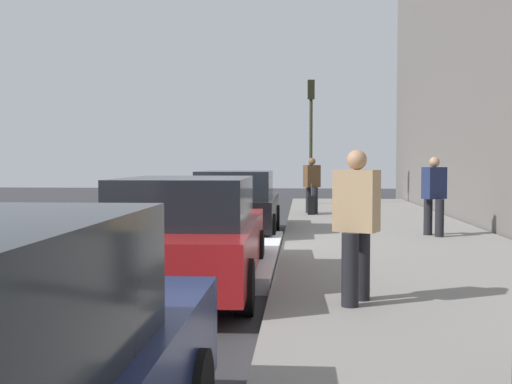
{
  "coord_description": "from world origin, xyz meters",
  "views": [
    {
      "loc": [
        -12.84,
        -1.39,
        1.72
      ],
      "look_at": [
        2.31,
        -0.27,
        0.99
      ],
      "focal_mm": 43.9,
      "sensor_mm": 36.0,
      "label": 1
    }
  ],
  "objects_px": {
    "parked_car_black": "(236,204)",
    "pedestrian_navy_coat": "(434,194)",
    "parked_car_red": "(189,233)",
    "pedestrian_brown_coat": "(312,184)",
    "traffic_light_pole": "(311,121)",
    "rolling_suitcase": "(311,205)",
    "pedestrian_tan_coat": "(356,222)"
  },
  "relations": [
    {
      "from": "parked_car_black",
      "to": "pedestrian_navy_coat",
      "type": "relative_size",
      "value": 2.5
    },
    {
      "from": "parked_car_red",
      "to": "parked_car_black",
      "type": "distance_m",
      "value": 5.99
    },
    {
      "from": "pedestrian_brown_coat",
      "to": "traffic_light_pole",
      "type": "distance_m",
      "value": 4.91
    },
    {
      "from": "pedestrian_navy_coat",
      "to": "rolling_suitcase",
      "type": "xyz_separation_m",
      "value": [
        5.25,
        2.51,
        -0.61
      ]
    },
    {
      "from": "parked_car_red",
      "to": "parked_car_black",
      "type": "bearing_deg",
      "value": -0.12
    },
    {
      "from": "parked_car_red",
      "to": "pedestrian_navy_coat",
      "type": "distance_m",
      "value": 6.74
    },
    {
      "from": "pedestrian_tan_coat",
      "to": "rolling_suitcase",
      "type": "distance_m",
      "value": 11.79
    },
    {
      "from": "parked_car_black",
      "to": "rolling_suitcase",
      "type": "height_order",
      "value": "parked_car_black"
    },
    {
      "from": "parked_car_red",
      "to": "parked_car_black",
      "type": "height_order",
      "value": "same"
    },
    {
      "from": "pedestrian_brown_coat",
      "to": "rolling_suitcase",
      "type": "bearing_deg",
      "value": 177.84
    },
    {
      "from": "parked_car_red",
      "to": "pedestrian_brown_coat",
      "type": "relative_size",
      "value": 2.81
    },
    {
      "from": "pedestrian_navy_coat",
      "to": "parked_car_black",
      "type": "bearing_deg",
      "value": 79.38
    },
    {
      "from": "rolling_suitcase",
      "to": "pedestrian_brown_coat",
      "type": "bearing_deg",
      "value": -2.16
    },
    {
      "from": "parked_car_red",
      "to": "rolling_suitcase",
      "type": "bearing_deg",
      "value": -9.78
    },
    {
      "from": "parked_car_black",
      "to": "pedestrian_navy_coat",
      "type": "height_order",
      "value": "pedestrian_navy_coat"
    },
    {
      "from": "pedestrian_navy_coat",
      "to": "pedestrian_brown_coat",
      "type": "relative_size",
      "value": 0.99
    },
    {
      "from": "pedestrian_tan_coat",
      "to": "pedestrian_navy_coat",
      "type": "bearing_deg",
      "value": -18.56
    },
    {
      "from": "parked_car_black",
      "to": "pedestrian_navy_coat",
      "type": "distance_m",
      "value": 4.38
    },
    {
      "from": "pedestrian_navy_coat",
      "to": "pedestrian_brown_coat",
      "type": "xyz_separation_m",
      "value": [
        5.66,
        2.49,
        0.01
      ]
    },
    {
      "from": "parked_car_black",
      "to": "pedestrian_tan_coat",
      "type": "height_order",
      "value": "pedestrian_tan_coat"
    },
    {
      "from": "pedestrian_navy_coat",
      "to": "pedestrian_tan_coat",
      "type": "bearing_deg",
      "value": 161.44
    },
    {
      "from": "pedestrian_brown_coat",
      "to": "traffic_light_pole",
      "type": "xyz_separation_m",
      "value": [
        4.39,
        -0.03,
        2.2
      ]
    },
    {
      "from": "traffic_light_pole",
      "to": "rolling_suitcase",
      "type": "distance_m",
      "value": 5.56
    },
    {
      "from": "parked_car_black",
      "to": "pedestrian_brown_coat",
      "type": "xyz_separation_m",
      "value": [
        4.85,
        -1.8,
        0.3
      ]
    },
    {
      "from": "parked_car_red",
      "to": "traffic_light_pole",
      "type": "xyz_separation_m",
      "value": [
        15.23,
        -1.84,
        2.49
      ]
    },
    {
      "from": "pedestrian_navy_coat",
      "to": "rolling_suitcase",
      "type": "distance_m",
      "value": 5.85
    },
    {
      "from": "parked_car_red",
      "to": "pedestrian_brown_coat",
      "type": "distance_m",
      "value": 10.99
    },
    {
      "from": "pedestrian_tan_coat",
      "to": "traffic_light_pole",
      "type": "distance_m",
      "value": 16.71
    },
    {
      "from": "pedestrian_brown_coat",
      "to": "rolling_suitcase",
      "type": "distance_m",
      "value": 0.74
    },
    {
      "from": "pedestrian_navy_coat",
      "to": "parked_car_red",
      "type": "bearing_deg",
      "value": 140.26
    },
    {
      "from": "pedestrian_tan_coat",
      "to": "pedestrian_brown_coat",
      "type": "height_order",
      "value": "pedestrian_tan_coat"
    },
    {
      "from": "parked_car_red",
      "to": "traffic_light_pole",
      "type": "bearing_deg",
      "value": -6.89
    }
  ]
}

